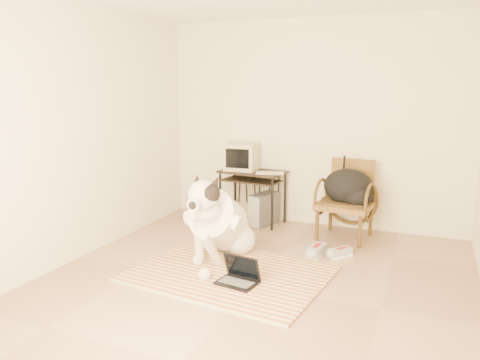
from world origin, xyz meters
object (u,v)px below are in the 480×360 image
Objects in this scene: dog at (219,223)px; computer_desk at (252,178)px; laptop at (239,276)px; backpack at (350,188)px; crt_monitor at (242,157)px; rattan_chair at (347,200)px; pc_tower at (264,209)px.

dog is 1.52× the size of computer_desk.
dog reaches higher than laptop.
crt_monitor is at bearing 170.59° from backpack.
laptop is 0.95× the size of crt_monitor.
backpack is at bearing 67.71° from laptop.
backpack is (0.04, -0.07, 0.16)m from rattan_chair.
dog is at bearing 129.99° from laptop.
rattan_chair is (1.29, -0.14, -0.14)m from computer_desk.
laptop is 0.44× the size of computer_desk.
crt_monitor is 0.71× the size of backpack.
dog is 1.70m from rattan_chair.
crt_monitor is 1.54m from backpack.
dog reaches higher than computer_desk.
pc_tower is (0.35, -0.07, -0.69)m from crt_monitor.
pc_tower is at bearing 88.58° from dog.
rattan_chair is (1.14, 1.26, 0.08)m from dog.
crt_monitor is at bearing 102.32° from dog.
rattan_chair is (0.67, 1.82, 0.39)m from laptop.
dog is at bearing -91.42° from pc_tower.
dog is 2.82× the size of pc_tower.
pc_tower is 0.82× the size of backpack.
rattan_chair is 0.18m from backpack.
computer_desk reaches higher than pc_tower.
backpack is (1.15, -0.18, 0.42)m from pc_tower.
backpack is at bearing -9.41° from crt_monitor.
computer_desk is 1.35m from backpack.
backpack is at bearing -9.26° from computer_desk.
pc_tower is (0.18, -0.04, -0.40)m from computer_desk.
crt_monitor is (-0.78, 1.99, 0.81)m from laptop.
laptop is at bearing -110.30° from rattan_chair.
laptop is 1.96m from backpack.
computer_desk is at bearing 170.74° from backpack.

